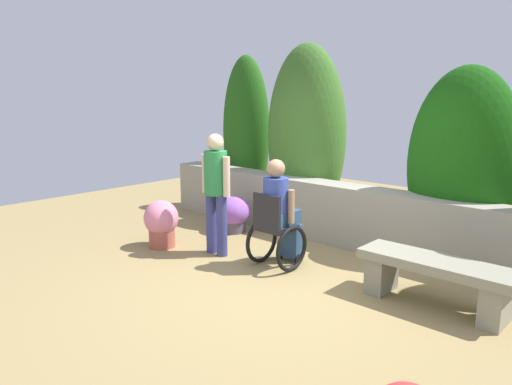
% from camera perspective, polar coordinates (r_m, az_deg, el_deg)
% --- Properties ---
extents(ground_plane, '(12.68, 12.68, 0.00)m').
position_cam_1_polar(ground_plane, '(5.43, 2.98, -10.85)').
color(ground_plane, '#957F4E').
extents(stone_retaining_wall, '(7.29, 0.44, 0.85)m').
position_cam_1_polar(stone_retaining_wall, '(6.67, 12.58, -3.02)').
color(stone_retaining_wall, gray).
rests_on(stone_retaining_wall, ground).
extents(hedge_backdrop, '(6.69, 1.09, 3.18)m').
position_cam_1_polar(hedge_backdrop, '(6.94, 15.14, 5.60)').
color(hedge_backdrop, '#225916').
rests_on(hedge_backdrop, ground).
extents(stone_bench, '(1.50, 0.47, 0.49)m').
position_cam_1_polar(stone_bench, '(5.10, 20.57, -9.23)').
color(stone_bench, gray).
rests_on(stone_bench, ground).
extents(person_in_wheelchair, '(0.53, 0.66, 1.33)m').
position_cam_1_polar(person_in_wheelchair, '(5.79, 2.69, -2.92)').
color(person_in_wheelchair, black).
rests_on(person_in_wheelchair, ground).
extents(person_standing_companion, '(0.49, 0.30, 1.59)m').
position_cam_1_polar(person_standing_companion, '(6.18, -4.81, 0.74)').
color(person_standing_companion, navy).
rests_on(person_standing_companion, ground).
extents(flower_pot_terracotta_by_wall, '(0.52, 0.52, 0.55)m').
position_cam_1_polar(flower_pot_terracotta_by_wall, '(7.34, -2.73, -2.57)').
color(flower_pot_terracotta_by_wall, '#4F4559').
rests_on(flower_pot_terracotta_by_wall, ground).
extents(flower_pot_red_accent, '(0.47, 0.47, 0.66)m').
position_cam_1_polar(flower_pot_red_accent, '(6.71, -11.22, -3.55)').
color(flower_pot_red_accent, '#AE5343').
rests_on(flower_pot_red_accent, ground).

